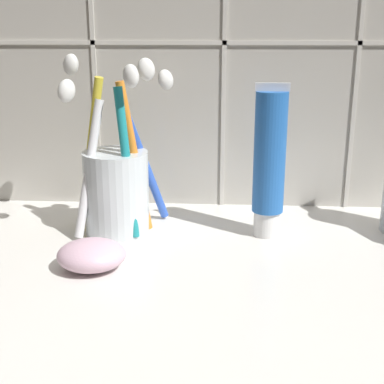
{
  "coord_description": "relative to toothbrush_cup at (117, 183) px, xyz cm",
  "views": [
    {
      "loc": [
        1.47,
        -44.28,
        22.8
      ],
      "look_at": [
        -1.31,
        3.27,
        8.06
      ],
      "focal_mm": 50.0,
      "sensor_mm": 36.0,
      "label": 1
    }
  ],
  "objects": [
    {
      "name": "toothbrush_cup",
      "position": [
        0.0,
        0.0,
        0.0
      ],
      "size": [
        11.94,
        9.85,
        18.4
      ],
      "color": "silver",
      "rests_on": "sink_counter"
    },
    {
      "name": "soap_bar",
      "position": [
        -0.66,
        -9.15,
        -4.06
      ],
      "size": [
        6.18,
        5.54,
        2.63
      ],
      "primitive_type": "ellipsoid",
      "color": "#DBB2C6",
      "rests_on": "sink_counter"
    },
    {
      "name": "toothpaste_tube",
      "position": [
        15.6,
        -0.03,
        2.43
      ],
      "size": [
        3.38,
        3.21,
        15.67
      ],
      "color": "white",
      "rests_on": "sink_counter"
    },
    {
      "name": "sink_counter",
      "position": [
        9.4,
        -8.2,
        -6.37
      ],
      "size": [
        59.73,
        36.84,
        2.0
      ],
      "primitive_type": "cube",
      "color": "silver",
      "rests_on": "ground"
    }
  ]
}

